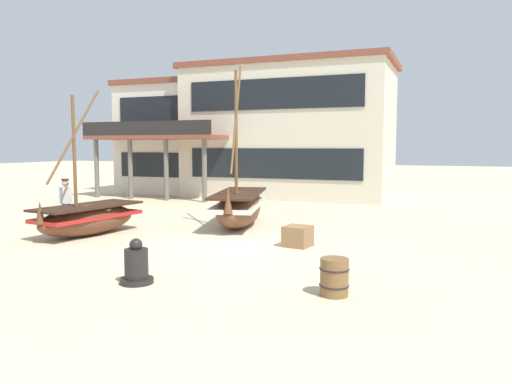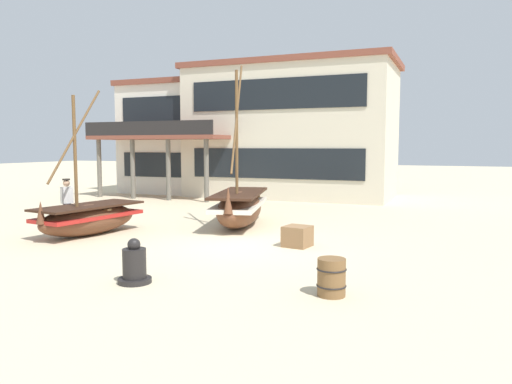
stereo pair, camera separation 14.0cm
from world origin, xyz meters
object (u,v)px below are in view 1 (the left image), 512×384
object	(u,v)px
fisherman_by_hull	(66,205)
wooden_barrel	(334,277)
fishing_boat_centre_large	(88,218)
harbor_building_main	(290,131)
cargo_crate	(298,236)
capstan_winch	(136,266)
fishing_boat_near_left	(239,207)
harbor_building_annex	(198,138)

from	to	relation	value
fisherman_by_hull	wooden_barrel	bearing A→B (deg)	-21.19
fisherman_by_hull	wooden_barrel	distance (m)	10.45
fishing_boat_centre_large	harbor_building_main	xyz separation A→B (m)	(2.12, 13.71, 3.05)
wooden_barrel	cargo_crate	size ratio (longest dim) A/B	1.03
harbor_building_main	fishing_boat_centre_large	bearing A→B (deg)	-98.80
fisherman_by_hull	capstan_winch	size ratio (longest dim) A/B	1.85
capstan_winch	fisherman_by_hull	bearing A→B (deg)	142.93
cargo_crate	harbor_building_main	bearing A→B (deg)	108.83
fishing_boat_near_left	harbor_building_main	distance (m)	10.95
fishing_boat_near_left	harbor_building_annex	world-z (taller)	harbor_building_annex
harbor_building_main	fisherman_by_hull	bearing A→B (deg)	-104.33
fishing_boat_centre_large	capstan_winch	size ratio (longest dim) A/B	4.91
fishing_boat_centre_large	wooden_barrel	size ratio (longest dim) A/B	6.40
wooden_barrel	harbor_building_annex	bearing A→B (deg)	124.91
fishing_boat_near_left	fisherman_by_hull	bearing A→B (deg)	-150.36
fisherman_by_hull	wooden_barrel	xyz separation A→B (m)	(9.74, -3.77, -0.48)
fishing_boat_near_left	capstan_winch	bearing A→B (deg)	-82.73
fishing_boat_near_left	cargo_crate	world-z (taller)	fishing_boat_near_left
fisherman_by_hull	cargo_crate	xyz separation A→B (m)	(7.81, 0.26, -0.55)
fishing_boat_near_left	harbor_building_main	bearing A→B (deg)	98.46
fishing_boat_near_left	fishing_boat_centre_large	bearing A→B (deg)	-138.33
fishing_boat_near_left	cargo_crate	distance (m)	3.86
fisherman_by_hull	cargo_crate	distance (m)	7.84
fisherman_by_hull	capstan_winch	world-z (taller)	fisherman_by_hull
fishing_boat_near_left	cargo_crate	bearing A→B (deg)	-41.54
cargo_crate	harbor_building_main	distance (m)	14.11
capstan_winch	harbor_building_main	bearing A→B (deg)	97.98
fishing_boat_centre_large	fisherman_by_hull	xyz separation A→B (m)	(-1.26, 0.46, 0.30)
cargo_crate	harbor_building_annex	bearing A→B (deg)	127.31
fishing_boat_centre_large	harbor_building_annex	world-z (taller)	harbor_building_annex
fishing_boat_near_left	wooden_barrel	world-z (taller)	fishing_boat_near_left
fishing_boat_near_left	wooden_barrel	xyz separation A→B (m)	(4.80, -6.58, -0.31)
harbor_building_annex	wooden_barrel	bearing A→B (deg)	-55.09
wooden_barrel	cargo_crate	distance (m)	4.47
wooden_barrel	fishing_boat_near_left	bearing A→B (deg)	126.09
fishing_boat_near_left	fishing_boat_centre_large	xyz separation A→B (m)	(-3.68, -3.27, -0.13)
fishing_boat_near_left	wooden_barrel	distance (m)	8.15
fisherman_by_hull	harbor_building_main	distance (m)	13.95
fishing_boat_centre_large	fisherman_by_hull	size ratio (longest dim) A/B	2.66
harbor_building_annex	fishing_boat_centre_large	bearing A→B (deg)	-74.56
harbor_building_main	harbor_building_annex	xyz separation A→B (m)	(-6.16, 0.90, -0.33)
capstan_winch	harbor_building_annex	bearing A→B (deg)	114.93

